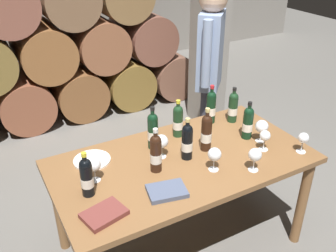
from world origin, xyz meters
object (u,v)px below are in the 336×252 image
Objects in this scene: wine_glass_2 at (303,139)px; wine_glass_5 at (161,142)px; wine_bottle_5 at (248,122)px; wine_bottle_6 at (206,132)px; dining_table at (183,170)px; serving_plate at (92,160)px; tasting_notebook at (104,214)px; wine_glass_1 at (215,155)px; wine_glass_6 at (262,127)px; wine_bottle_2 at (178,120)px; sommelier_presenting at (210,66)px; wine_bottle_3 at (187,141)px; wine_glass_0 at (265,136)px; wine_bottle_1 at (153,130)px; wine_bottle_0 at (87,177)px; wine_glass_3 at (94,165)px; leather_ledger at (167,191)px; wine_bottle_7 at (233,107)px; wine_bottle_8 at (156,153)px; wine_bottle_4 at (211,107)px; wine_glass_4 at (255,155)px.

wine_glass_5 is (-0.85, 0.41, 0.01)m from wine_glass_2.
wine_bottle_5 is 0.91× the size of wine_bottle_6.
serving_plate is (-0.53, 0.26, 0.10)m from dining_table.
tasting_notebook is (-1.18, -0.28, -0.11)m from wine_bottle_5.
dining_table is 0.60m from serving_plate.
wine_glass_6 is at bearing 14.46° from wine_glass_1.
wine_bottle_2 is 1.17× the size of serving_plate.
wine_bottle_2 is at bearing -141.33° from sommelier_presenting.
wine_glass_0 is at bearing -19.05° from wine_bottle_3.
wine_bottle_3 is 0.17m from wine_bottle_6.
wine_bottle_6 is at bearing -32.94° from wine_bottle_1.
wine_bottle_0 is at bearing 178.82° from wine_glass_6.
sommelier_presenting reaches higher than wine_bottle_6.
wine_glass_3 is 0.73× the size of leather_ledger.
sommelier_presenting reaches higher than wine_bottle_2.
tasting_notebook is (-1.18, -0.09, -0.09)m from wine_glass_0.
wine_bottle_5 is at bearing -0.19° from tasting_notebook.
wine_bottle_7 is 1.28× the size of tasting_notebook.
wine_bottle_2 is at bearing 14.16° from wine_bottle_1.
wine_bottle_5 is at bearing 3.06° from wine_bottle_8.
wine_bottle_5 is 1.00× the size of wine_bottle_7.
wine_glass_5 is at bearing 148.64° from wine_bottle_3.
wine_glass_5 reaches higher than wine_glass_1.
wine_bottle_1 is 1.10× the size of wine_bottle_7.
wine_glass_2 is (0.61, -0.60, -0.02)m from wine_bottle_2.
wine_bottle_4 is 0.71m from wine_glass_2.
wine_bottle_4 is at bearing 11.70° from wine_bottle_1.
wine_bottle_1 is 0.68m from wine_bottle_5.
wine_bottle_5 is 0.75m from wine_bottle_8.
leather_ledger is (0.39, -0.21, -0.11)m from wine_bottle_0.
wine_glass_2 is at bearing -32.23° from wine_bottle_6.
wine_glass_2 is at bearing -58.98° from wine_bottle_5.
wine_bottle_0 is 1.77× the size of wine_glass_1.
wine_glass_0 is 1.19m from tasting_notebook.
wine_glass_5 is (-0.65, 0.26, 0.01)m from wine_glass_0.
wine_bottle_4 is 0.18× the size of sommelier_presenting.
wine_bottle_8 is 1.35× the size of leather_ledger.
wine_bottle_2 is 0.67m from leather_ledger.
wine_glass_6 is at bearing -7.76° from wine_bottle_3.
tasting_notebook is (-0.06, -0.32, -0.10)m from wine_glass_3.
wine_bottle_2 is 1.89× the size of wine_glass_0.
wine_bottle_0 reaches higher than wine_glass_0.
wine_glass_1 is at bearing -122.81° from wine_bottle_4.
dining_table is 10.31× the size of wine_glass_5.
wine_glass_0 is at bearing -31.51° from wine_bottle_1.
wine_bottle_8 is (0.44, 0.02, 0.01)m from wine_bottle_0.
wine_bottle_1 is 0.26m from wine_bottle_3.
sommelier_presenting is at bearing 32.87° from wine_bottle_1.
wine_glass_0 is 0.67× the size of leather_ledger.
wine_bottle_8 is 0.61m from wine_glass_4.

